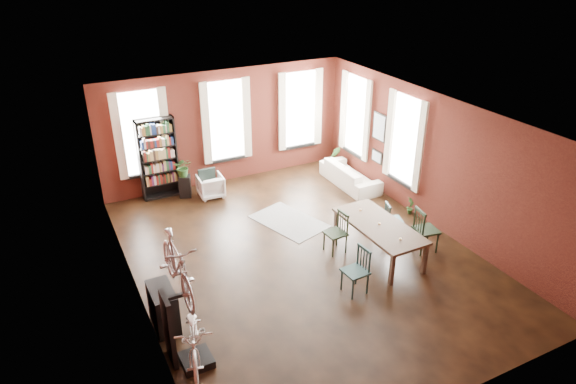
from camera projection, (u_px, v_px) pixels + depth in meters
room at (299, 155)px, 11.00m from camera, size 9.00×9.04×3.22m
dining_table at (378, 239)px, 11.23m from camera, size 1.05×2.25×0.76m
dining_chair_a at (355, 271)px, 9.98m from camera, size 0.47×0.47×0.96m
dining_chair_b at (335, 233)px, 11.31m from camera, size 0.46×0.46×0.94m
dining_chair_c at (426, 230)px, 11.34m from camera, size 0.55×0.55×1.04m
dining_chair_d at (393, 220)px, 11.95m from camera, size 0.48×0.48×0.83m
bookshelf at (158, 159)px, 13.50m from camera, size 1.00×0.32×2.20m
white_armchair at (210, 185)px, 13.82m from camera, size 0.68×0.64×0.67m
cream_sofa at (350, 171)px, 14.44m from camera, size 0.61×2.08×0.81m
striped_rug at (289, 221)px, 12.71m from camera, size 1.64×2.08×0.01m
bike_trainer at (197, 360)px, 8.44m from camera, size 0.51×0.51×0.14m
bike_wall_rack at (169, 330)px, 8.25m from camera, size 0.16×0.60×1.30m
console_table at (163, 308)px, 9.13m from camera, size 0.40×0.80×0.80m
plant_stand at (185, 186)px, 13.83m from camera, size 0.39×0.39×0.61m
plant_by_sofa at (334, 164)px, 15.56m from camera, size 0.62×0.82×0.33m
plant_small at (410, 211)px, 13.04m from camera, size 0.47×0.51×0.17m
bicycle_floor at (192, 317)px, 8.05m from camera, size 0.78×0.98×1.63m
bicycle_hung at (175, 248)px, 7.69m from camera, size 0.47×1.00×1.66m
plant_on_stand at (183, 169)px, 13.59m from camera, size 0.62×0.66×0.41m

